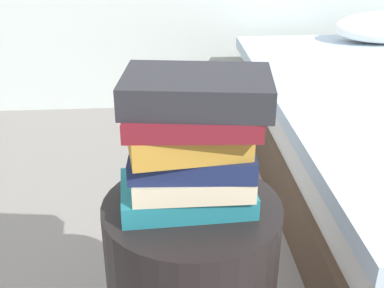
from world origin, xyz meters
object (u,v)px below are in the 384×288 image
Objects in this scene: book_maroon at (193,115)px; book_charcoal at (197,90)px; book_teal at (187,193)px; book_navy at (190,159)px; book_ochre at (186,135)px; book_cream at (191,175)px.

book_charcoal reaches higher than book_maroon.
book_navy is at bearing -65.87° from book_teal.
book_charcoal is (0.01, 0.01, 0.15)m from book_navy.
book_ochre reaches higher than book_teal.
book_ochre is 0.82× the size of book_charcoal.
book_teal is 0.05m from book_cream.
book_cream is 0.86× the size of book_charcoal.
book_ochre is (-0.01, -0.00, 0.10)m from book_cream.
book_ochre is at bearing -179.44° from book_charcoal.
book_teal is 1.10× the size of book_navy.
book_maroon is at bearing -48.07° from book_ochre.
book_teal is 1.14× the size of book_cream.
book_navy is 0.97× the size of book_maroon.
book_ochre is at bearing -104.73° from book_teal.
book_teal is 0.97× the size of book_charcoal.
book_ochre is 0.90× the size of book_maroon.
book_maroon reaches higher than book_navy.
book_ochre is at bearing 142.24° from book_maroon.
book_maroon reaches higher than book_ochre.
book_maroon is at bearing -130.30° from book_charcoal.
book_ochre is at bearing -173.86° from book_cream.
book_ochre reaches higher than book_cream.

